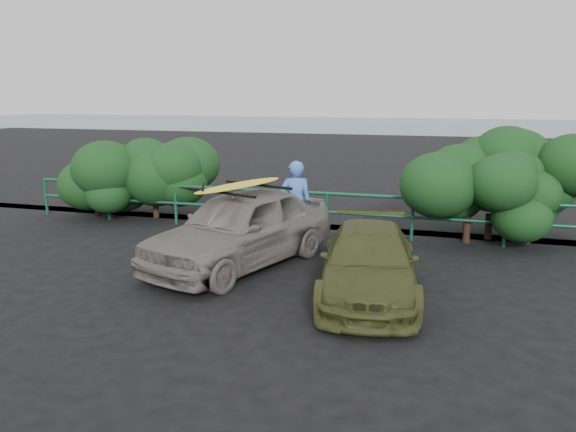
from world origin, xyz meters
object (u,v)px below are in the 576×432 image
Objects in this scene: guardrail at (287,211)px; surfboard at (240,185)px; sedan at (241,228)px; man at (296,204)px; olive_vehicle at (369,262)px.

guardrail is 5.75× the size of surfboard.
man is (0.62, 1.73, 0.20)m from sedan.
sedan is 1.81× the size of surfboard.
surfboard is (-0.62, -1.73, 0.65)m from man.
olive_vehicle is (2.58, -3.85, 0.04)m from guardrail.
sedan is 1.85m from man.
olive_vehicle is 2.04× the size of man.
guardrail is 2.92m from sedan.
surfboard is (-0.00, 0.00, 0.84)m from sedan.
sedan is at bearing -91.29° from guardrail.
sedan reaches higher than guardrail.
man reaches higher than surfboard.
surfboard is at bearing -161.01° from sedan.
surfboard reaches higher than guardrail.
guardrail is at bearing 115.76° from olive_vehicle.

